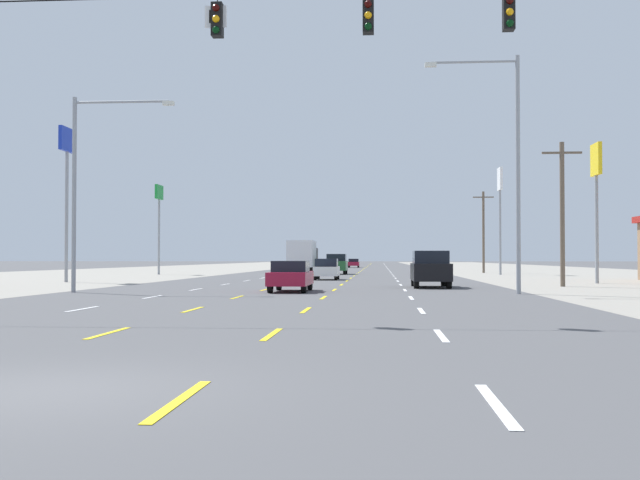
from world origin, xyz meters
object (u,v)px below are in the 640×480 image
at_px(streetlight_left_row_0, 86,177).
at_px(streetlight_right_row_0, 509,157).
at_px(suv_center_turn_far, 337,264).
at_px(pole_sign_left_row_1, 67,165).
at_px(sedan_center_turn_nearest, 291,276).
at_px(hatchback_center_turn_mid, 327,269).
at_px(pole_sign_left_row_2, 159,207).
at_px(sedan_center_turn_farther, 354,263).
at_px(pole_sign_right_row_1, 596,178).
at_px(pole_sign_right_row_2, 500,194).
at_px(box_truck_inner_left_midfar, 303,255).
at_px(suv_far_right_near, 430,268).

distance_m(streetlight_left_row_0, streetlight_right_row_0, 19.36).
relative_size(suv_center_turn_far, pole_sign_left_row_1, 0.48).
height_order(sedan_center_turn_nearest, suv_center_turn_far, suv_center_turn_far).
xyz_separation_m(hatchback_center_turn_mid, pole_sign_left_row_2, (-17.27, 16.43, 5.71)).
distance_m(pole_sign_left_row_1, pole_sign_left_row_2, 23.40).
distance_m(sedan_center_turn_farther, pole_sign_right_row_1, 80.23).
distance_m(hatchback_center_turn_mid, streetlight_left_row_0, 24.18).
bearing_deg(pole_sign_left_row_1, pole_sign_right_row_2, 38.04).
bearing_deg(sedan_center_turn_farther, pole_sign_right_row_2, -73.54).
relative_size(suv_center_turn_far, pole_sign_right_row_2, 0.48).
xyz_separation_m(box_truck_inner_left_midfar, pole_sign_left_row_2, (-13.71, -1.68, 4.66)).
relative_size(sedan_center_turn_nearest, hatchback_center_turn_mid, 1.15).
bearing_deg(sedan_center_turn_farther, hatchback_center_turn_mid, -89.70).
relative_size(pole_sign_right_row_1, streetlight_right_row_0, 0.83).
bearing_deg(sedan_center_turn_farther, pole_sign_right_row_1, -77.13).
bearing_deg(suv_far_right_near, sedan_center_turn_farther, 94.67).
height_order(sedan_center_turn_nearest, streetlight_right_row_0, streetlight_right_row_0).
height_order(suv_center_turn_far, sedan_center_turn_farther, suv_center_turn_far).
relative_size(sedan_center_turn_farther, pole_sign_left_row_2, 0.52).
bearing_deg(box_truck_inner_left_midfar, streetlight_right_row_0, -71.66).
bearing_deg(pole_sign_left_row_2, box_truck_inner_left_midfar, 6.98).
distance_m(pole_sign_right_row_1, pole_sign_right_row_2, 25.06).
height_order(box_truck_inner_left_midfar, pole_sign_right_row_2, pole_sign_right_row_2).
distance_m(hatchback_center_turn_mid, pole_sign_right_row_2, 24.72).
height_order(suv_far_right_near, box_truck_inner_left_midfar, box_truck_inner_left_midfar).
relative_size(suv_far_right_near, pole_sign_right_row_1, 0.56).
distance_m(sedan_center_turn_nearest, suv_far_right_near, 9.06).
distance_m(box_truck_inner_left_midfar, suv_center_turn_far, 3.52).
height_order(suv_center_turn_far, pole_sign_left_row_1, pole_sign_left_row_1).
bearing_deg(pole_sign_left_row_2, sedan_center_turn_nearest, -65.09).
bearing_deg(suv_center_turn_far, pole_sign_right_row_1, -55.63).
distance_m(suv_far_right_near, sedan_center_turn_farther, 85.72).
height_order(sedan_center_turn_farther, pole_sign_left_row_2, pole_sign_left_row_2).
xyz_separation_m(pole_sign_right_row_1, pole_sign_right_row_2, (-2.15, 24.94, 1.07)).
height_order(hatchback_center_turn_mid, box_truck_inner_left_midfar, box_truck_inner_left_midfar).
relative_size(sedan_center_turn_nearest, pole_sign_left_row_2, 0.52).
relative_size(hatchback_center_turn_mid, pole_sign_left_row_1, 0.38).
bearing_deg(box_truck_inner_left_midfar, pole_sign_left_row_2, -173.02).
xyz_separation_m(pole_sign_left_row_1, pole_sign_right_row_2, (32.05, 25.08, -0.09)).
xyz_separation_m(pole_sign_right_row_1, streetlight_right_row_0, (-7.85, -14.85, -0.50)).
relative_size(hatchback_center_turn_mid, box_truck_inner_left_midfar, 0.54).
distance_m(sedan_center_turn_nearest, pole_sign_left_row_2, 40.59).
distance_m(pole_sign_left_row_2, streetlight_left_row_0, 38.82).
bearing_deg(streetlight_right_row_0, sedan_center_turn_farther, 96.13).
distance_m(suv_center_turn_far, pole_sign_right_row_1, 31.99).
bearing_deg(streetlight_right_row_0, streetlight_left_row_0, -180.00).
bearing_deg(hatchback_center_turn_mid, box_truck_inner_left_midfar, 101.15).
bearing_deg(suv_center_turn_far, streetlight_right_row_0, -76.34).
relative_size(streetlight_left_row_0, streetlight_right_row_0, 0.85).
relative_size(hatchback_center_turn_mid, pole_sign_right_row_1, 0.44).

